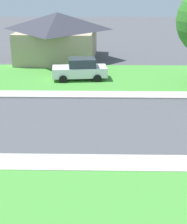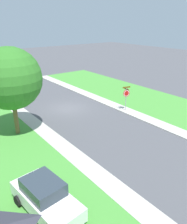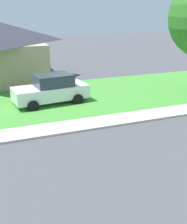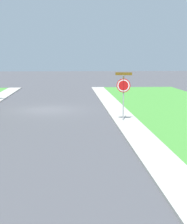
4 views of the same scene
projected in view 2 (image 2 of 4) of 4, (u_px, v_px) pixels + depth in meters
ground_plane at (68, 108)px, 25.62m from camera, size 120.00×120.00×0.00m
sidewalk_east at (103, 179)px, 14.10m from camera, size 1.40×56.00×0.10m
lawn_east at (31, 216)px, 11.47m from camera, size 8.00×56.00×0.08m
stop_sign_near_corner at (9, 89)px, 25.92m from camera, size 0.92×0.92×2.77m
stop_sign_far_corner at (126, 95)px, 24.04m from camera, size 0.90×0.90×2.77m
car_white_far_down_street at (45, 197)px, 11.54m from camera, size 2.40×4.47×1.76m
tree_sidewalk_mid at (6, 81)px, 18.09m from camera, size 5.40×5.03×7.40m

